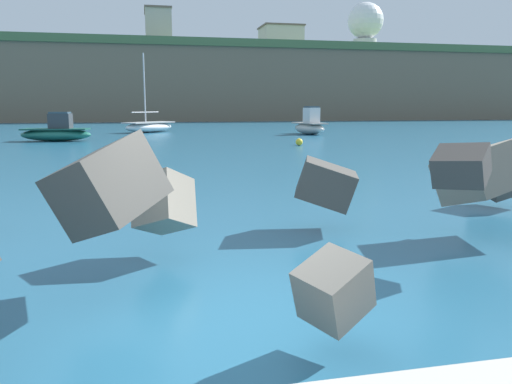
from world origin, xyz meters
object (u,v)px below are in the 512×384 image
object	(u,v)px
boat_near_right	(57,132)
station_building_central	(281,40)
boat_near_centre	(149,126)
station_building_west	(158,28)
mooring_buoy_outer	(139,150)
mooring_buoy_middle	(110,159)
radar_dome	(365,25)
boat_near_left	(310,126)
mooring_buoy_inner	(299,142)

from	to	relation	value
boat_near_right	station_building_central	bearing A→B (deg)	62.12
boat_near_centre	station_building_west	distance (m)	44.44
mooring_buoy_outer	boat_near_right	bearing A→B (deg)	117.00
station_building_central	mooring_buoy_middle	bearing A→B (deg)	-110.07
boat_near_right	station_building_west	xyz separation A→B (m)	(8.70, 52.26, 14.74)
radar_dome	station_building_central	xyz separation A→B (m)	(-18.21, -1.25, -3.51)
boat_near_left	radar_dome	xyz separation A→B (m)	(30.83, 58.22, 17.85)
boat_near_left	mooring_buoy_outer	world-z (taller)	boat_near_left
boat_near_centre	radar_dome	world-z (taller)	radar_dome
boat_near_left	mooring_buoy_outer	size ratio (longest dim) A/B	9.92
mooring_buoy_inner	station_building_west	distance (m)	61.87
boat_near_left	station_building_west	xyz separation A→B (m)	(-11.11, 47.94, 14.63)
boat_near_left	mooring_buoy_outer	distance (m)	20.95
boat_near_right	mooring_buoy_middle	distance (m)	15.78
boat_near_left	mooring_buoy_inner	bearing A→B (deg)	-111.26
mooring_buoy_inner	station_building_west	xyz separation A→B (m)	(-6.56, 59.63, 15.15)
mooring_buoy_outer	station_building_central	xyz separation A→B (m)	(26.75, 72.43, 14.86)
mooring_buoy_outer	radar_dome	size ratio (longest dim) A/B	0.04
mooring_buoy_inner	mooring_buoy_outer	size ratio (longest dim) A/B	1.00
radar_dome	station_building_west	distance (m)	43.30
mooring_buoy_middle	station_building_central	xyz separation A→B (m)	(27.92, 76.41, 14.86)
mooring_buoy_outer	mooring_buoy_inner	bearing A→B (deg)	21.53
boat_near_right	mooring_buoy_middle	world-z (taller)	boat_near_right
boat_near_left	station_building_central	world-z (taller)	station_building_central
boat_near_right	mooring_buoy_inner	distance (m)	16.95
mooring_buoy_inner	boat_near_left	bearing A→B (deg)	68.74
mooring_buoy_middle	station_building_west	bearing A→B (deg)	86.44
station_building_west	boat_near_left	bearing A→B (deg)	-76.96
radar_dome	station_building_central	world-z (taller)	radar_dome
mooring_buoy_inner	mooring_buoy_middle	bearing A→B (deg)	-144.19
boat_near_left	radar_dome	size ratio (longest dim) A/B	0.41
boat_near_left	mooring_buoy_outer	bearing A→B (deg)	-132.41
boat_near_right	station_building_west	distance (m)	54.99
boat_near_right	radar_dome	distance (m)	82.45
boat_near_left	radar_dome	distance (m)	68.25
boat_near_left	boat_near_centre	bearing A→B (deg)	155.55
boat_near_left	station_building_west	size ratio (longest dim) A/B	0.56
boat_near_left	boat_near_right	xyz separation A→B (m)	(-19.80, -4.32, -0.10)
boat_near_left	mooring_buoy_middle	world-z (taller)	boat_near_left
boat_near_left	boat_near_centre	distance (m)	14.79
mooring_buoy_middle	radar_dome	world-z (taller)	radar_dome
station_building_west	radar_dome	bearing A→B (deg)	13.77
mooring_buoy_inner	radar_dome	world-z (taller)	radar_dome
boat_near_right	station_building_central	world-z (taller)	station_building_central
station_building_central	boat_near_right	bearing A→B (deg)	-117.88
station_building_west	boat_near_centre	bearing A→B (deg)	-93.22
boat_near_left	radar_dome	bearing A→B (deg)	62.09
radar_dome	boat_near_centre	bearing A→B (deg)	-130.37
mooring_buoy_outer	boat_near_left	bearing A→B (deg)	47.59
station_building_west	mooring_buoy_inner	bearing A→B (deg)	-83.72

